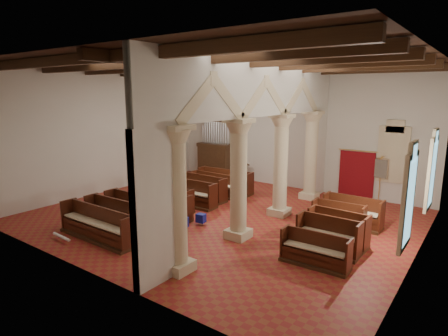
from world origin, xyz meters
TOP-DOWN VIEW (x-y plane):
  - floor at (0.00, 0.00)m, footprint 14.00×14.00m
  - ceiling at (0.00, 0.00)m, footprint 14.00×14.00m
  - wall_back at (0.00, 6.00)m, footprint 14.00×0.02m
  - wall_front at (0.00, -6.00)m, footprint 14.00×0.02m
  - wall_left at (-7.00, 0.00)m, footprint 0.02×12.00m
  - wall_right at (7.00, 0.00)m, footprint 0.02×12.00m
  - ceiling_beams at (0.00, 0.00)m, footprint 13.80×11.80m
  - arcade at (1.80, 0.00)m, footprint 0.90×11.90m
  - window_right_a at (6.98, -1.50)m, footprint 0.03×1.00m
  - window_right_b at (6.98, 2.50)m, footprint 0.03×1.00m
  - window_back at (5.00, 5.98)m, footprint 1.00×0.03m
  - pipe_organ at (-4.50, 5.50)m, footprint 2.10×0.85m
  - lectern at (-2.41, 5.49)m, footprint 0.51×0.53m
  - dossal_curtain at (3.50, 5.92)m, footprint 1.80×0.07m
  - processional_banner at (4.76, 5.02)m, footprint 0.52×0.66m
  - hymnal_box_a at (-1.01, -3.91)m, footprint 0.33×0.28m
  - hymnal_box_b at (-0.24, -2.05)m, footprint 0.44×0.40m
  - hymnal_box_c at (-0.05, -1.25)m, footprint 0.35×0.30m
  - tube_heater_a at (-2.81, -5.22)m, footprint 0.99×0.16m
  - tube_heater_b at (-2.77, -4.15)m, footprint 0.95×0.40m
  - nave_pew_0 at (-2.00, -4.39)m, footprint 3.40×0.77m
  - nave_pew_1 at (-2.31, -3.38)m, footprint 2.87×0.74m
  - nave_pew_2 at (-2.21, -2.57)m, footprint 2.91×0.77m
  - nave_pew_3 at (-1.97, -1.46)m, footprint 2.92×0.79m
  - nave_pew_4 at (-2.61, -0.73)m, footprint 3.05×0.88m
  - nave_pew_5 at (-2.23, 0.40)m, footprint 3.00×0.83m
  - nave_pew_6 at (-2.36, 1.46)m, footprint 2.86×0.83m
  - nave_pew_7 at (-2.08, 2.37)m, footprint 2.85×0.77m
  - nave_pew_8 at (-2.11, 3.15)m, footprint 2.98×0.91m
  - aisle_pew_0 at (4.74, -1.94)m, footprint 1.99×0.69m
  - aisle_pew_1 at (4.71, -0.85)m, footprint 1.94×0.76m
  - aisle_pew_2 at (4.75, -0.07)m, footprint 1.94×0.83m
  - aisle_pew_3 at (4.35, 1.11)m, footprint 1.85×0.76m
  - aisle_pew_4 at (4.60, 1.92)m, footprint 2.13×0.81m

SIDE VIEW (x-z plane):
  - floor at x=0.00m, z-range 0.00..0.00m
  - tube_heater_a at x=-2.81m, z-range 0.11..0.21m
  - tube_heater_b at x=-2.77m, z-range 0.11..0.21m
  - hymnal_box_a at x=-1.01m, z-range 0.10..0.41m
  - hymnal_box_c at x=-0.05m, z-range 0.10..0.43m
  - hymnal_box_b at x=-0.24m, z-range 0.10..0.46m
  - aisle_pew_0 at x=4.74m, z-range -0.16..0.81m
  - nave_pew_4 at x=-2.61m, z-range -0.17..0.85m
  - nave_pew_7 at x=-2.08m, z-range -0.18..0.87m
  - nave_pew_3 at x=-1.97m, z-range -0.18..0.87m
  - nave_pew_1 at x=-2.31m, z-range -0.18..0.89m
  - aisle_pew_3 at x=4.35m, z-range -0.17..0.89m
  - nave_pew_0 at x=-2.00m, z-range -0.19..0.91m
  - nave_pew_2 at x=-2.21m, z-range -0.19..0.92m
  - nave_pew_5 at x=-2.23m, z-range -0.19..0.92m
  - nave_pew_8 at x=-2.11m, z-range -0.19..0.93m
  - nave_pew_6 at x=-2.36m, z-range -0.19..0.93m
  - aisle_pew_4 at x=4.60m, z-range -0.18..0.94m
  - aisle_pew_1 at x=4.71m, z-range -0.18..0.94m
  - aisle_pew_2 at x=4.75m, z-range -0.18..0.95m
  - lectern at x=-2.41m, z-range -0.10..1.01m
  - processional_banner at x=4.76m, z-range -0.35..1.91m
  - dossal_curtain at x=3.50m, z-range 0.08..2.25m
  - pipe_organ at x=-4.50m, z-range -0.83..3.57m
  - window_right_a at x=6.98m, z-range 1.10..3.30m
  - window_right_b at x=6.98m, z-range 1.10..3.30m
  - window_back at x=5.00m, z-range 1.10..3.30m
  - wall_back at x=0.00m, z-range 0.00..6.00m
  - wall_front at x=0.00m, z-range 0.00..6.00m
  - wall_left at x=-7.00m, z-range 0.00..6.00m
  - wall_right at x=7.00m, z-range 0.00..6.00m
  - arcade at x=1.80m, z-range 0.56..6.56m
  - ceiling_beams at x=0.00m, z-range 5.67..5.97m
  - ceiling at x=0.00m, z-range 6.00..6.00m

